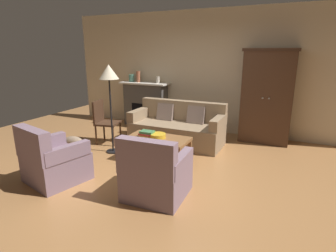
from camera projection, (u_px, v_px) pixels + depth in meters
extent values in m
plane|color=#B27A47|center=(160.00, 168.00, 4.54)|extent=(9.60, 9.60, 0.00)
cube|color=beige|center=(208.00, 72.00, 6.39)|extent=(7.20, 0.10, 2.80)
cube|color=#4C4947|center=(146.00, 105.00, 7.03)|extent=(1.10, 0.36, 1.08)
cube|color=black|center=(142.00, 114.00, 6.93)|extent=(0.60, 0.01, 0.52)
cube|color=white|center=(145.00, 83.00, 6.87)|extent=(1.26, 0.48, 0.04)
cube|color=#472D1E|center=(267.00, 98.00, 5.66)|extent=(1.00, 0.52, 1.88)
cube|color=#3C271A|center=(272.00, 50.00, 5.40)|extent=(1.06, 0.55, 0.06)
sphere|color=#ADAFB5|center=(263.00, 98.00, 5.44)|extent=(0.04, 0.04, 0.04)
sphere|color=#ADAFB5|center=(269.00, 99.00, 5.39)|extent=(0.04, 0.04, 0.04)
cube|color=#937A5B|center=(176.00, 133.00, 5.70)|extent=(1.90, 0.85, 0.44)
cube|color=#937A5B|center=(183.00, 110.00, 5.88)|extent=(1.90, 0.19, 0.42)
cube|color=#937A5B|center=(140.00, 114.00, 5.96)|extent=(0.16, 0.80, 0.22)
cube|color=#937A5B|center=(219.00, 123.00, 5.26)|extent=(0.16, 0.80, 0.22)
cube|color=#7F6B60|center=(165.00, 112.00, 5.91)|extent=(0.36, 0.19, 0.37)
cube|color=#7F6B60|center=(196.00, 115.00, 5.63)|extent=(0.36, 0.19, 0.37)
cube|color=olive|center=(158.00, 139.00, 4.78)|extent=(1.10, 0.60, 0.05)
cube|color=brown|center=(125.00, 151.00, 4.81)|extent=(0.06, 0.06, 0.37)
cube|color=brown|center=(179.00, 160.00, 4.40)|extent=(0.06, 0.06, 0.37)
cube|color=brown|center=(140.00, 142.00, 5.27)|extent=(0.06, 0.06, 0.37)
cube|color=brown|center=(190.00, 150.00, 4.85)|extent=(0.06, 0.06, 0.37)
cylinder|color=gold|center=(158.00, 136.00, 4.76)|extent=(0.28, 0.28, 0.07)
cube|color=gold|center=(147.00, 136.00, 4.83)|extent=(0.25, 0.19, 0.03)
cube|color=#B73833|center=(146.00, 134.00, 4.82)|extent=(0.24, 0.17, 0.03)
cube|color=#427A4C|center=(147.00, 132.00, 4.81)|extent=(0.25, 0.18, 0.04)
cylinder|color=slate|center=(132.00, 78.00, 6.99)|extent=(0.14, 0.14, 0.19)
cylinder|color=#A86042|center=(138.00, 77.00, 6.90)|extent=(0.10, 0.10, 0.27)
cylinder|color=beige|center=(158.00, 80.00, 6.69)|extent=(0.09, 0.09, 0.16)
cube|color=gray|center=(57.00, 167.00, 4.08)|extent=(0.92, 0.92, 0.42)
cube|color=gray|center=(32.00, 145.00, 3.73)|extent=(0.78, 0.34, 0.46)
cube|color=gray|center=(67.00, 153.00, 3.80)|extent=(0.29, 0.71, 0.20)
cube|color=gray|center=(44.00, 143.00, 4.20)|extent=(0.29, 0.71, 0.20)
cube|color=gray|center=(157.00, 181.00, 3.65)|extent=(0.80, 0.80, 0.42)
cube|color=gray|center=(146.00, 158.00, 3.26)|extent=(0.77, 0.20, 0.46)
cube|color=gray|center=(181.00, 163.00, 3.45)|extent=(0.15, 0.70, 0.20)
cube|color=gray|center=(135.00, 156.00, 3.69)|extent=(0.15, 0.70, 0.20)
cube|color=#472D1E|center=(108.00, 123.00, 5.69)|extent=(0.53, 0.53, 0.04)
cylinder|color=#472D1E|center=(113.00, 137.00, 5.53)|extent=(0.04, 0.04, 0.41)
cylinder|color=#472D1E|center=(120.00, 131.00, 5.89)|extent=(0.04, 0.04, 0.41)
cylinder|color=#472D1E|center=(96.00, 135.00, 5.61)|extent=(0.04, 0.04, 0.41)
cylinder|color=#472D1E|center=(104.00, 130.00, 5.97)|extent=(0.04, 0.04, 0.41)
cube|color=#472D1E|center=(98.00, 111.00, 5.66)|extent=(0.14, 0.44, 0.45)
cylinder|color=black|center=(113.00, 151.00, 5.28)|extent=(0.26, 0.26, 0.02)
cylinder|color=black|center=(111.00, 116.00, 5.09)|extent=(0.03, 0.03, 1.42)
cone|color=beige|center=(109.00, 72.00, 4.87)|extent=(0.36, 0.36, 0.26)
ellipsoid|color=gray|center=(73.00, 142.00, 5.07)|extent=(0.43, 0.27, 0.22)
sphere|color=gray|center=(62.00, 138.00, 5.11)|extent=(0.15, 0.15, 0.15)
cylinder|color=gray|center=(67.00, 151.00, 5.10)|extent=(0.06, 0.06, 0.14)
cylinder|color=gray|center=(70.00, 149.00, 5.20)|extent=(0.06, 0.06, 0.14)
cylinder|color=gray|center=(78.00, 153.00, 5.04)|extent=(0.06, 0.06, 0.14)
cylinder|color=gray|center=(82.00, 151.00, 5.14)|extent=(0.06, 0.06, 0.14)
sphere|color=gray|center=(84.00, 142.00, 5.01)|extent=(0.06, 0.06, 0.06)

